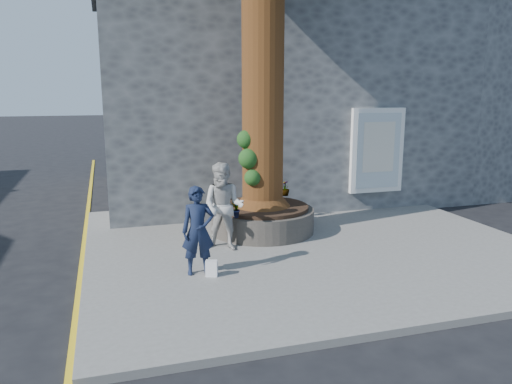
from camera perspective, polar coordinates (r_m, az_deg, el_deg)
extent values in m
plane|color=black|center=(9.31, -0.23, -8.90)|extent=(120.00, 120.00, 0.00)
cube|color=slate|center=(10.66, 6.00, -5.92)|extent=(9.00, 8.00, 0.12)
cube|color=yellow|center=(9.92, -19.31, -8.25)|extent=(0.10, 30.00, 0.01)
cube|color=#474A4C|center=(16.33, 0.94, 10.71)|extent=(10.00, 8.00, 6.00)
cube|color=white|center=(13.44, 13.66, 4.63)|extent=(1.50, 0.12, 2.20)
cube|color=silver|center=(13.39, 13.79, 4.59)|extent=(1.25, 0.04, 1.95)
cube|color=silver|center=(13.36, 13.86, 5.01)|extent=(0.90, 0.02, 1.30)
cube|color=#474A4C|center=(20.27, 23.37, 9.96)|extent=(6.00, 8.00, 6.00)
cylinder|color=black|center=(11.24, 0.75, -3.24)|extent=(2.30, 2.30, 0.52)
cylinder|color=black|center=(11.17, 0.76, -1.75)|extent=(2.04, 2.04, 0.08)
cylinder|color=#4C2A13|center=(10.93, 0.81, 17.97)|extent=(0.90, 0.90, 7.50)
cone|color=#4C2A13|center=(11.08, 0.76, 0.21)|extent=(1.24, 1.24, 0.70)
sphere|color=#184015|center=(10.66, -0.85, 3.85)|extent=(0.44, 0.44, 0.44)
sphere|color=#184015|center=(10.64, -0.39, 1.65)|extent=(0.36, 0.36, 0.36)
sphere|color=#184015|center=(10.72, -1.14, 6.04)|extent=(0.40, 0.40, 0.40)
imported|color=#131B34|center=(8.62, -6.64, -4.41)|extent=(0.59, 0.42, 1.55)
imported|color=#B4B1AC|center=(9.87, -3.72, -1.69)|extent=(1.07, 1.00, 1.75)
cube|color=white|center=(8.67, -5.11, -8.69)|extent=(0.23, 0.18, 0.28)
imported|color=gray|center=(10.09, -2.38, -1.83)|extent=(0.24, 0.25, 0.39)
imported|color=gray|center=(10.09, -2.38, -1.93)|extent=(0.25, 0.25, 0.36)
imported|color=gray|center=(12.17, 3.36, 0.45)|extent=(0.30, 0.30, 0.37)
imported|color=gray|center=(11.71, -4.47, -0.20)|extent=(0.28, 0.30, 0.30)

